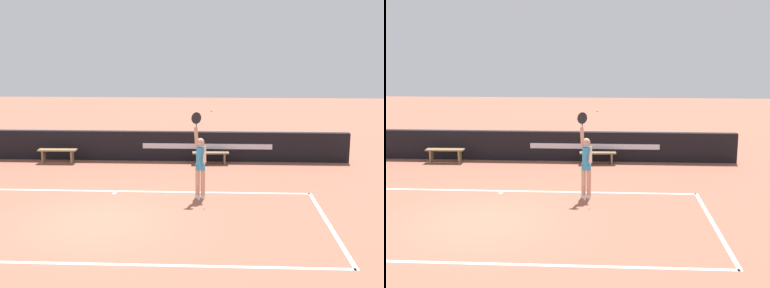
% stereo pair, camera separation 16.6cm
% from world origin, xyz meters
% --- Properties ---
extents(ground_plane, '(60.00, 60.00, 0.00)m').
position_xyz_m(ground_plane, '(0.00, 0.00, 0.00)').
color(ground_plane, '#975843').
extents(court_lines, '(11.88, 5.32, 0.00)m').
position_xyz_m(court_lines, '(0.00, 0.15, 0.00)').
color(court_lines, white).
rests_on(court_lines, ground).
extents(back_wall, '(16.15, 0.29, 1.13)m').
position_xyz_m(back_wall, '(0.00, 7.01, 0.56)').
color(back_wall, black).
rests_on(back_wall, ground).
extents(tennis_player, '(0.46, 0.40, 2.54)m').
position_xyz_m(tennis_player, '(2.59, 2.22, 1.06)').
color(tennis_player, tan).
rests_on(tennis_player, ground).
extents(tennis_ball, '(0.07, 0.07, 0.07)m').
position_xyz_m(tennis_ball, '(2.91, 2.32, 2.54)').
color(tennis_ball, '#C7DF33').
extents(courtside_bench_near, '(1.38, 0.46, 0.46)m').
position_xyz_m(courtside_bench_near, '(2.85, 6.45, 0.34)').
color(courtside_bench_near, '#826849').
rests_on(courtside_bench_near, ground).
extents(courtside_bench_far, '(1.44, 0.39, 0.52)m').
position_xyz_m(courtside_bench_far, '(-2.92, 6.35, 0.39)').
color(courtside_bench_far, olive).
rests_on(courtside_bench_far, ground).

